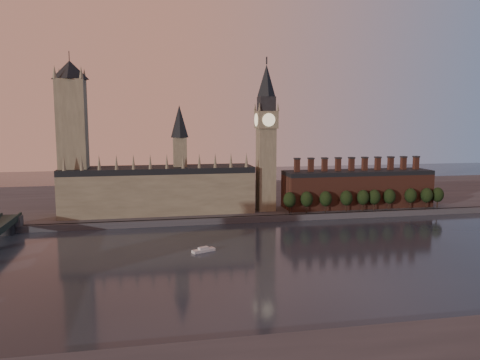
# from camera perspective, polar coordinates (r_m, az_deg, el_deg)

# --- Properties ---
(ground) EXTENTS (900.00, 900.00, 0.00)m
(ground) POSITION_cam_1_polar(r_m,az_deg,el_deg) (231.27, 7.56, -9.80)
(ground) COLOR black
(ground) RESTS_ON ground
(north_bank) EXTENTS (900.00, 182.00, 4.00)m
(north_bank) POSITION_cam_1_polar(r_m,az_deg,el_deg) (399.18, -0.68, -2.18)
(north_bank) COLOR #48484D
(north_bank) RESTS_ON ground
(palace_of_westminster) EXTENTS (130.00, 30.30, 74.00)m
(palace_of_westminster) POSITION_cam_1_polar(r_m,az_deg,el_deg) (327.29, -9.79, -0.91)
(palace_of_westminster) COLOR gray
(palace_of_westminster) RESTS_ON north_bank
(victoria_tower) EXTENTS (24.00, 24.00, 108.00)m
(victoria_tower) POSITION_cam_1_polar(r_m,az_deg,el_deg) (327.64, -19.74, 5.36)
(victoria_tower) COLOR gray
(victoria_tower) RESTS_ON north_bank
(big_ben) EXTENTS (15.00, 15.00, 107.00)m
(big_ben) POSITION_cam_1_polar(r_m,az_deg,el_deg) (329.60, 3.20, 5.39)
(big_ben) COLOR gray
(big_ben) RESTS_ON north_bank
(chimney_block) EXTENTS (110.00, 25.00, 37.00)m
(chimney_block) POSITION_cam_1_polar(r_m,az_deg,el_deg) (356.95, 14.11, -0.96)
(chimney_block) COLOR brown
(chimney_block) RESTS_ON north_bank
(embankment_tree_0) EXTENTS (8.60, 8.60, 14.88)m
(embankment_tree_0) POSITION_cam_1_polar(r_m,az_deg,el_deg) (323.07, 6.06, -2.42)
(embankment_tree_0) COLOR black
(embankment_tree_0) RESTS_ON north_bank
(embankment_tree_1) EXTENTS (8.60, 8.60, 14.88)m
(embankment_tree_1) POSITION_cam_1_polar(r_m,az_deg,el_deg) (327.25, 8.14, -2.32)
(embankment_tree_1) COLOR black
(embankment_tree_1) RESTS_ON north_bank
(embankment_tree_2) EXTENTS (8.60, 8.60, 14.88)m
(embankment_tree_2) POSITION_cam_1_polar(r_m,az_deg,el_deg) (331.02, 10.40, -2.26)
(embankment_tree_2) COLOR black
(embankment_tree_2) RESTS_ON north_bank
(embankment_tree_3) EXTENTS (8.60, 8.60, 14.88)m
(embankment_tree_3) POSITION_cam_1_polar(r_m,az_deg,el_deg) (336.81, 12.84, -2.16)
(embankment_tree_3) COLOR black
(embankment_tree_3) RESTS_ON north_bank
(embankment_tree_4) EXTENTS (8.60, 8.60, 14.88)m
(embankment_tree_4) POSITION_cam_1_polar(r_m,az_deg,el_deg) (342.45, 14.78, -2.07)
(embankment_tree_4) COLOR black
(embankment_tree_4) RESTS_ON north_bank
(embankment_tree_5) EXTENTS (8.60, 8.60, 14.88)m
(embankment_tree_5) POSITION_cam_1_polar(r_m,az_deg,el_deg) (346.03, 16.05, -2.01)
(embankment_tree_5) COLOR black
(embankment_tree_5) RESTS_ON north_bank
(embankment_tree_6) EXTENTS (8.60, 8.60, 14.88)m
(embankment_tree_6) POSITION_cam_1_polar(r_m,az_deg,el_deg) (352.35, 17.75, -1.91)
(embankment_tree_6) COLOR black
(embankment_tree_6) RESTS_ON north_bank
(embankment_tree_7) EXTENTS (8.60, 8.60, 14.88)m
(embankment_tree_7) POSITION_cam_1_polar(r_m,az_deg,el_deg) (361.24, 20.09, -1.79)
(embankment_tree_7) COLOR black
(embankment_tree_7) RESTS_ON north_bank
(embankment_tree_8) EXTENTS (8.60, 8.60, 14.88)m
(embankment_tree_8) POSITION_cam_1_polar(r_m,az_deg,el_deg) (366.79, 21.80, -1.74)
(embankment_tree_8) COLOR black
(embankment_tree_8) RESTS_ON north_bank
(embankment_tree_9) EXTENTS (8.60, 8.60, 14.88)m
(embankment_tree_9) POSITION_cam_1_polar(r_m,az_deg,el_deg) (372.17, 22.96, -1.67)
(embankment_tree_9) COLOR black
(embankment_tree_9) RESTS_ON north_bank
(river_boat) EXTENTS (12.82, 8.26, 2.49)m
(river_boat) POSITION_cam_1_polar(r_m,az_deg,el_deg) (245.78, -4.48, -8.50)
(river_boat) COLOR silver
(river_boat) RESTS_ON ground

